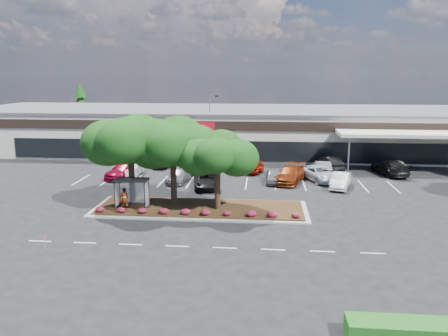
# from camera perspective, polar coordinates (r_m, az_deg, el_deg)

# --- Properties ---
(ground) EXTENTS (160.00, 160.00, 0.00)m
(ground) POSITION_cam_1_polar(r_m,az_deg,el_deg) (33.20, -0.67, -7.69)
(ground) COLOR black
(ground) RESTS_ON ground
(retail_store) EXTENTS (80.40, 25.20, 6.25)m
(retail_store) POSITION_cam_1_polar(r_m,az_deg,el_deg) (65.53, 2.47, 5.08)
(retail_store) COLOR white
(retail_store) RESTS_ON ground
(landscape_island) EXTENTS (18.00, 6.00, 0.26)m
(landscape_island) POSITION_cam_1_polar(r_m,az_deg,el_deg) (37.16, -3.11, -5.31)
(landscape_island) COLOR #979792
(landscape_island) RESTS_ON ground
(lane_markings) EXTENTS (33.12, 20.06, 0.01)m
(lane_markings) POSITION_cam_1_polar(r_m,az_deg,el_deg) (43.11, 0.58, -2.97)
(lane_markings) COLOR silver
(lane_markings) RESTS_ON ground
(shrub_row) EXTENTS (17.00, 0.80, 0.50)m
(shrub_row) POSITION_cam_1_polar(r_m,az_deg,el_deg) (35.06, -3.62, -5.74)
(shrub_row) COLOR maroon
(shrub_row) RESTS_ON landscape_island
(bus_shelter) EXTENTS (2.75, 1.55, 2.59)m
(bus_shelter) POSITION_cam_1_polar(r_m,az_deg,el_deg) (36.77, -11.91, -2.21)
(bus_shelter) COLOR black
(bus_shelter) RESTS_ON landscape_island
(island_tree_west) EXTENTS (7.20, 7.20, 7.89)m
(island_tree_west) POSITION_cam_1_polar(r_m,az_deg,el_deg) (37.95, -12.07, 1.17)
(island_tree_west) COLOR #13350E
(island_tree_west) RESTS_ON landscape_island
(island_tree_mid) EXTENTS (6.60, 6.60, 7.32)m
(island_tree_mid) POSITION_cam_1_polar(r_m,az_deg,el_deg) (37.79, -6.66, 0.87)
(island_tree_mid) COLOR #13350E
(island_tree_mid) RESTS_ON landscape_island
(island_tree_east) EXTENTS (5.80, 5.80, 6.50)m
(island_tree_east) POSITION_cam_1_polar(r_m,az_deg,el_deg) (35.80, -0.87, -0.35)
(island_tree_east) COLOR #13350E
(island_tree_east) RESTS_ON landscape_island
(hedge_south_east) EXTENTS (6.00, 1.30, 0.90)m
(hedge_south_east) POSITION_cam_1_polar(r_m,az_deg,el_deg) (21.70, 23.92, -18.97)
(hedge_south_east) COLOR #1D4A12
(hedge_south_east) RESTS_ON ground
(conifer_north_west) EXTENTS (4.40, 4.40, 10.00)m
(conifer_north_west) POSITION_cam_1_polar(r_m,az_deg,el_deg) (84.15, -18.15, 7.34)
(conifer_north_west) COLOR #13350E
(conifer_north_west) RESTS_ON ground
(person_waiting) EXTENTS (0.77, 0.60, 1.88)m
(person_waiting) POSITION_cam_1_polar(r_m,az_deg,el_deg) (36.99, -12.89, -3.95)
(person_waiting) COLOR #594C47
(person_waiting) RESTS_ON landscape_island
(light_pole) EXTENTS (1.43, 0.63, 8.56)m
(light_pole) POSITION_cam_1_polar(r_m,az_deg,el_deg) (59.99, -1.74, 5.00)
(light_pole) COLOR #979792
(light_pole) RESTS_ON ground
(survey_stake) EXTENTS (0.08, 0.14, 0.98)m
(survey_stake) POSITION_cam_1_polar(r_m,az_deg,el_deg) (31.08, -22.36, -8.84)
(survey_stake) COLOR tan
(survey_stake) RESTS_ON ground
(car_0) EXTENTS (2.10, 5.29, 1.71)m
(car_0) POSITION_cam_1_polar(r_m,az_deg,el_deg) (50.30, -11.92, -0.03)
(car_0) COLOR #AEB3BA
(car_0) RESTS_ON ground
(car_1) EXTENTS (3.49, 5.93, 1.61)m
(car_1) POSITION_cam_1_polar(r_m,az_deg,el_deg) (49.64, -12.97, -0.30)
(car_1) COLOR maroon
(car_1) RESTS_ON ground
(car_2) EXTENTS (2.43, 4.96, 1.39)m
(car_2) POSITION_cam_1_polar(r_m,az_deg,el_deg) (46.71, -5.92, -0.97)
(car_2) COLOR slate
(car_2) RESTS_ON ground
(car_3) EXTENTS (3.37, 5.74, 1.50)m
(car_3) POSITION_cam_1_polar(r_m,az_deg,el_deg) (44.21, -2.31, -1.60)
(car_3) COLOR black
(car_3) RESTS_ON ground
(car_4) EXTENTS (1.78, 4.40, 1.50)m
(car_4) POSITION_cam_1_polar(r_m,az_deg,el_deg) (46.43, 6.57, -1.00)
(car_4) COLOR slate
(car_4) RESTS_ON ground
(car_5) EXTENTS (4.14, 6.36, 1.71)m
(car_5) POSITION_cam_1_polar(r_m,az_deg,el_deg) (46.76, 8.61, -0.82)
(car_5) COLOR maroon
(car_5) RESTS_ON ground
(car_6) EXTENTS (4.64, 6.25, 1.58)m
(car_6) POSITION_cam_1_polar(r_m,az_deg,el_deg) (48.07, 12.41, -0.70)
(car_6) COLOR silver
(car_6) RESTS_ON ground
(car_7) EXTENTS (2.86, 4.89, 1.52)m
(car_7) POSITION_cam_1_polar(r_m,az_deg,el_deg) (45.54, 14.96, -1.58)
(car_7) COLOR silver
(car_7) RESTS_ON ground
(car_9) EXTENTS (2.81, 4.47, 1.42)m
(car_9) POSITION_cam_1_polar(r_m,az_deg,el_deg) (55.79, -10.15, 1.09)
(car_9) COLOR black
(car_9) RESTS_ON ground
(car_10) EXTENTS (3.05, 4.95, 1.34)m
(car_10) POSITION_cam_1_polar(r_m,az_deg,el_deg) (54.38, -7.68, 0.84)
(car_10) COLOR black
(car_10) RESTS_ON ground
(car_11) EXTENTS (2.72, 4.53, 1.41)m
(car_11) POSITION_cam_1_polar(r_m,az_deg,el_deg) (50.62, -3.53, 0.12)
(car_11) COLOR silver
(car_11) RESTS_ON ground
(car_12) EXTENTS (3.12, 5.57, 1.52)m
(car_12) POSITION_cam_1_polar(r_m,az_deg,el_deg) (52.73, 3.74, 0.67)
(car_12) COLOR maroon
(car_12) RESTS_ON ground
(car_13) EXTENTS (2.01, 4.45, 1.48)m
(car_13) POSITION_cam_1_polar(r_m,az_deg,el_deg) (51.05, 3.53, 0.26)
(car_13) COLOR #9B0F05
(car_13) RESTS_ON ground
(car_14) EXTENTS (1.70, 4.79, 1.57)m
(car_14) POSITION_cam_1_polar(r_m,az_deg,el_deg) (51.15, 12.68, 0.06)
(car_14) COLOR #515359
(car_14) RESTS_ON ground
(car_15) EXTENTS (3.07, 5.18, 1.61)m
(car_15) POSITION_cam_1_polar(r_m,az_deg,el_deg) (53.84, 13.63, 0.64)
(car_15) COLOR black
(car_15) RESTS_ON ground
(car_16) EXTENTS (3.60, 6.18, 1.68)m
(car_16) POSITION_cam_1_polar(r_m,az_deg,el_deg) (53.18, 20.84, 0.07)
(car_16) COLOR black
(car_16) RESTS_ON ground
(car_17) EXTENTS (3.12, 5.15, 1.39)m
(car_17) POSITION_cam_1_polar(r_m,az_deg,el_deg) (54.86, 21.64, 0.21)
(car_17) COLOR #B0B5BD
(car_17) RESTS_ON ground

